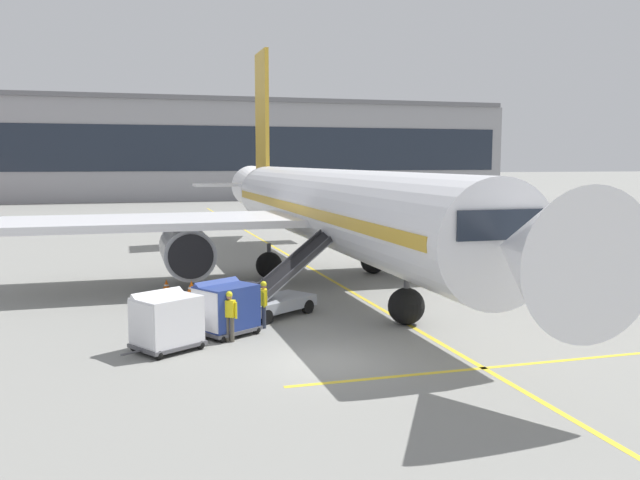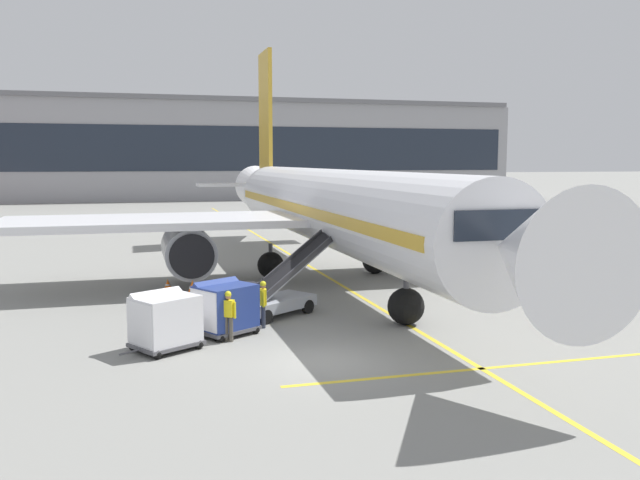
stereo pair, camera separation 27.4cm
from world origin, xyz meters
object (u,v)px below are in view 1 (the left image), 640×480
Objects in this scene: safety_cone_wingtip at (192,289)px; baggage_cart_second at (166,320)px; baggage_cart_lead at (225,307)px; parked_airplane at (327,208)px; ground_crew_by_loader at (229,313)px; safety_cone_engine_keepout at (166,286)px; belt_loader at (278,293)px; ground_crew_by_carts at (264,301)px.

baggage_cart_second is at bearing -100.85° from safety_cone_wingtip.
baggage_cart_second is at bearing -146.14° from baggage_cart_lead.
baggage_cart_second is (-8.85, -11.35, -2.68)m from parked_airplane.
baggage_cart_lead is at bearing -85.38° from safety_cone_wingtip.
ground_crew_by_loader is 2.72× the size of safety_cone_engine_keepout.
parked_airplane is 9.01m from belt_loader.
ground_crew_by_carts is at bearing 46.37° from ground_crew_by_loader.
baggage_cart_second is (-4.58, -3.92, 0.11)m from belt_loader.
baggage_cart_lead is 1.00× the size of baggage_cart_second.
parked_airplane reaches higher than safety_cone_engine_keepout.
safety_cone_engine_keepout is (0.57, 9.72, -0.69)m from baggage_cart_second.
safety_cone_wingtip is at bearing 79.15° from baggage_cart_second.
belt_loader is at bearing -55.31° from safety_cone_engine_keepout.
safety_cone_wingtip is (1.02, -1.48, 0.08)m from safety_cone_engine_keepout.
baggage_cart_lead is 4.27× the size of safety_cone_engine_keepout.
ground_crew_by_carts reaches higher than safety_cone_wingtip.
safety_cone_engine_keepout is (-3.06, 7.71, -0.69)m from ground_crew_by_carts.
baggage_cart_second is 1.57× the size of ground_crew_by_loader.
ground_crew_by_loader is (-6.72, -10.90, -2.68)m from parked_airplane.
parked_airplane is at bearing 58.35° from ground_crew_by_loader.
safety_cone_engine_keepout is (-1.57, 9.28, -0.69)m from ground_crew_by_loader.
baggage_cart_lead is at bearing -134.50° from belt_loader.
ground_crew_by_loader is (-2.45, -3.48, 0.11)m from belt_loader.
baggage_cart_second is at bearing -150.92° from ground_crew_by_carts.
ground_crew_by_carts is at bearing -71.83° from safety_cone_wingtip.
parked_airplane is 14.64m from baggage_cart_second.
ground_crew_by_loader and ground_crew_by_carts have the same top height.
ground_crew_by_loader is 7.85m from safety_cone_wingtip.
baggage_cart_second is 1.57× the size of ground_crew_by_carts.
baggage_cart_lead is at bearing -79.30° from safety_cone_engine_keepout.
belt_loader is at bearing 54.82° from ground_crew_by_loader.
ground_crew_by_loader reaches higher than safety_cone_engine_keepout.
belt_loader is 4.25m from ground_crew_by_loader.
baggage_cart_lead is 3.45× the size of safety_cone_wingtip.
parked_airplane is 15.31× the size of baggage_cart_second.
parked_airplane is 15.31× the size of baggage_cart_lead.
ground_crew_by_loader is at bearing -121.65° from parked_airplane.
parked_airplane reaches higher than baggage_cart_lead.
parked_airplane is at bearing 52.05° from baggage_cart_second.
ground_crew_by_carts is (1.50, 0.59, -0.00)m from baggage_cart_lead.
baggage_cart_lead is at bearing 33.86° from baggage_cart_second.
safety_cone_wingtip is at bearing 124.73° from belt_loader.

